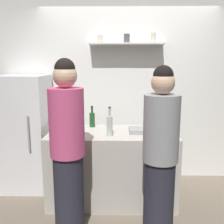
{
  "coord_description": "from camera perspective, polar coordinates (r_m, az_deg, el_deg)",
  "views": [
    {
      "loc": [
        -0.16,
        -2.53,
        1.72
      ],
      "look_at": [
        -0.22,
        0.49,
        1.14
      ],
      "focal_mm": 40.77,
      "sensor_mm": 36.0,
      "label": 1
    }
  ],
  "objects": [
    {
      "name": "ground_plane",
      "position": [
        3.07,
        4.22,
        -23.37
      ],
      "size": [
        5.28,
        5.28,
        0.0
      ],
      "primitive_type": "plane",
      "color": "#726656"
    },
    {
      "name": "back_wall_assembly",
      "position": [
        3.81,
        3.46,
        4.53
      ],
      "size": [
        4.8,
        0.32,
        2.6
      ],
      "color": "white",
      "rests_on": "ground"
    },
    {
      "name": "refrigerator",
      "position": [
        3.73,
        -19.12,
        -4.32
      ],
      "size": [
        0.67,
        0.68,
        1.57
      ],
      "color": "white",
      "rests_on": "ground"
    },
    {
      "name": "counter",
      "position": [
        3.28,
        0.0,
        -12.05
      ],
      "size": [
        1.55,
        0.72,
        0.89
      ],
      "primitive_type": "cube",
      "color": "#B7B2A8",
      "rests_on": "ground"
    },
    {
      "name": "baking_pan",
      "position": [
        3.13,
        7.0,
        -4.1
      ],
      "size": [
        0.34,
        0.24,
        0.05
      ],
      "primitive_type": "cube",
      "color": "gray",
      "rests_on": "counter"
    },
    {
      "name": "utensil_holder",
      "position": [
        3.37,
        11.73,
        -2.61
      ],
      "size": [
        0.11,
        0.11,
        0.21
      ],
      "color": "#B2B2B7",
      "rests_on": "counter"
    },
    {
      "name": "wine_bottle_green_glass",
      "position": [
        3.37,
        -4.47,
        -1.6
      ],
      "size": [
        0.07,
        0.07,
        0.28
      ],
      "color": "#19471E",
      "rests_on": "counter"
    },
    {
      "name": "wine_bottle_dark_glass",
      "position": [
        2.92,
        -8.78,
        -3.45
      ],
      "size": [
        0.08,
        0.08,
        0.31
      ],
      "color": "black",
      "rests_on": "counter"
    },
    {
      "name": "wine_bottle_pale_glass",
      "position": [
        2.93,
        -0.54,
        -2.95
      ],
      "size": [
        0.07,
        0.07,
        0.34
      ],
      "color": "#B2BFB2",
      "rests_on": "counter"
    },
    {
      "name": "wine_bottle_amber_glass",
      "position": [
        3.28,
        9.89,
        -2.03
      ],
      "size": [
        0.07,
        0.07,
        0.29
      ],
      "color": "#472814",
      "rests_on": "counter"
    },
    {
      "name": "water_bottle_plastic",
      "position": [
        2.84,
        8.87,
        -4.21
      ],
      "size": [
        0.08,
        0.08,
        0.22
      ],
      "color": "silver",
      "rests_on": "counter"
    },
    {
      "name": "person_pink_top",
      "position": [
        2.55,
        -9.93,
        -8.43
      ],
      "size": [
        0.34,
        0.34,
        1.77
      ],
      "rotation": [
        0.0,
        0.0,
        3.52
      ],
      "color": "#262633",
      "rests_on": "ground"
    },
    {
      "name": "person_grey_hoodie",
      "position": [
        2.51,
        10.76,
        -9.7
      ],
      "size": [
        0.34,
        0.34,
        1.71
      ],
      "rotation": [
        0.0,
        0.0,
        4.22
      ],
      "color": "#262633",
      "rests_on": "ground"
    }
  ]
}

